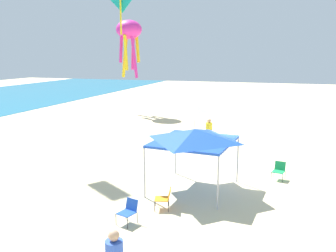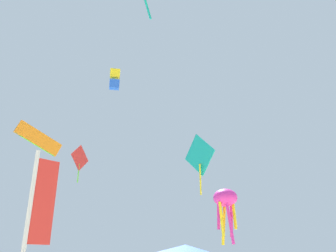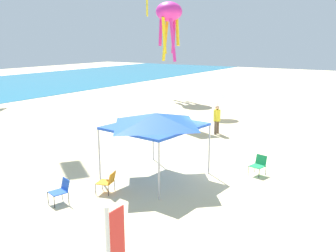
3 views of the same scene
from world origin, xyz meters
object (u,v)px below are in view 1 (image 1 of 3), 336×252
Objects in this scene: kite_octopus_magenta at (129,33)px; beach_umbrella at (196,108)px; folding_chair_facing_ocean at (129,210)px; person_kite_handler at (209,130)px; folding_chair_near_cooler at (279,169)px; canopy_tent at (194,136)px; folding_chair_right_of_tent at (165,197)px.

beach_umbrella is at bearing 113.70° from kite_octopus_magenta.
folding_chair_facing_ocean is 11.75m from person_kite_handler.
kite_octopus_magenta reaches higher than beach_umbrella.
folding_chair_near_cooler is (6.33, -4.90, 0.00)m from folding_chair_facing_ocean.
kite_octopus_magenta is (6.49, 8.28, 6.05)m from beach_umbrella.
person_kite_handler is (5.40, 4.47, 0.55)m from folding_chair_near_cooler.
folding_chair_near_cooler is at bearing 104.02° from kite_octopus_magenta.
canopy_tent is 12.50m from beach_umbrella.
canopy_tent reaches higher than folding_chair_near_cooler.
beach_umbrella is at bearing 13.18° from canopy_tent.
person_kite_handler is at bearing -155.88° from beach_umbrella.
canopy_tent is 4.49m from folding_chair_facing_ocean.
folding_chair_facing_ocean is (-3.82, 1.38, -1.91)m from canopy_tent.
folding_chair_facing_ocean is 1.00× the size of folding_chair_right_of_tent.
beach_umbrella is 2.72× the size of folding_chair_near_cooler.
folding_chair_facing_ocean is at bearing 85.23° from kite_octopus_magenta.
person_kite_handler reaches higher than folding_chair_near_cooler.
canopy_tent is 22.39m from kite_octopus_magenta.
person_kite_handler is 0.32× the size of kite_octopus_magenta.
folding_chair_right_of_tent is at bearing -170.98° from beach_umbrella.
kite_octopus_magenta reaches higher than canopy_tent.
kite_octopus_magenta reaches higher than person_kite_handler.
person_kite_handler is (-4.24, -1.90, -0.77)m from beach_umbrella.
canopy_tent is at bearing -132.17° from folding_chair_near_cooler.
person_kite_handler is at bearing 167.13° from folding_chair_right_of_tent.
canopy_tent is at bearing 92.61° from kite_octopus_magenta.
canopy_tent is at bearing -170.99° from person_kite_handler.
kite_octopus_magenta is at bearing 45.66° from person_kite_handler.
beach_umbrella is at bearing 26.29° from person_kite_handler.
beach_umbrella reaches higher than folding_chair_facing_ocean.
canopy_tent is 4.51× the size of folding_chair_right_of_tent.
canopy_tent is 4.73m from folding_chair_near_cooler.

